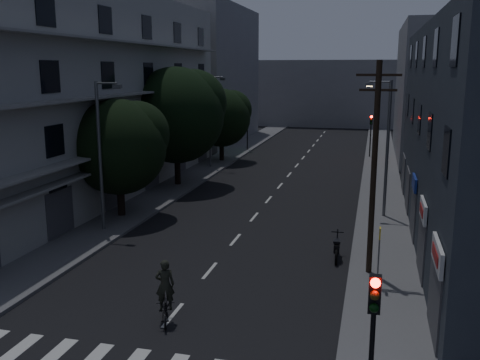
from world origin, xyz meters
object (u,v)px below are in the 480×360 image
at_px(utility_pole, 374,165).
at_px(motorcycle, 337,249).
at_px(bus_stop_sign, 379,247).
at_px(cyclist, 165,301).
at_px(traffic_signal_near, 373,323).

xyz_separation_m(utility_pole, motorcycle, (-1.50, 1.65, -4.35)).
distance_m(utility_pole, bus_stop_sign, 3.45).
relative_size(motorcycle, cyclist, 0.88).
height_order(bus_stop_sign, motorcycle, bus_stop_sign).
relative_size(traffic_signal_near, motorcycle, 2.00).
distance_m(utility_pole, cyclist, 10.16).
xyz_separation_m(traffic_signal_near, cyclist, (-7.03, 4.67, -2.32)).
height_order(traffic_signal_near, motorcycle, traffic_signal_near).
height_order(motorcycle, cyclist, cyclist).
height_order(bus_stop_sign, cyclist, bus_stop_sign).
relative_size(traffic_signal_near, bus_stop_sign, 1.62).
distance_m(bus_stop_sign, motorcycle, 4.07).
relative_size(utility_pole, motorcycle, 4.40).
bearing_deg(traffic_signal_near, utility_pole, 90.67).
height_order(traffic_signal_near, bus_stop_sign, traffic_signal_near).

